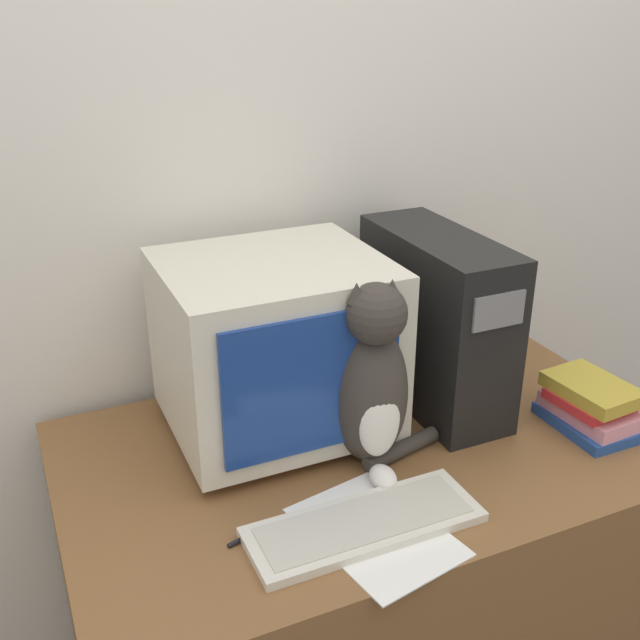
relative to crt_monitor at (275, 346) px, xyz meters
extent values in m
cube|color=silver|center=(0.16, 0.30, 0.32)|extent=(7.00, 0.05, 2.50)
cube|color=brown|center=(0.16, -0.15, -0.57)|extent=(1.31, 0.78, 0.73)
cube|color=beige|center=(0.00, 0.00, -0.19)|extent=(0.32, 0.24, 0.02)
cube|color=beige|center=(0.00, 0.00, 0.01)|extent=(0.45, 0.40, 0.37)
cube|color=navy|center=(0.00, -0.20, 0.01)|extent=(0.36, 0.01, 0.29)
cube|color=black|center=(0.38, -0.03, 0.00)|extent=(0.17, 0.44, 0.40)
cube|color=slate|center=(0.38, -0.25, 0.11)|extent=(0.12, 0.01, 0.07)
cube|color=silver|center=(0.02, -0.38, -0.19)|extent=(0.44, 0.15, 0.02)
cube|color=beige|center=(0.02, -0.38, -0.18)|extent=(0.39, 0.12, 0.00)
ellipsoid|color=#38332D|center=(0.13, -0.18, -0.05)|extent=(0.18, 0.20, 0.31)
ellipsoid|color=white|center=(0.12, -0.25, -0.07)|extent=(0.09, 0.06, 0.17)
sphere|color=#38332D|center=(0.12, -0.21, 0.14)|extent=(0.14, 0.14, 0.12)
cone|color=#38332D|center=(0.09, -0.21, 0.18)|extent=(0.04, 0.04, 0.04)
cone|color=#38332D|center=(0.15, -0.22, 0.18)|extent=(0.04, 0.04, 0.04)
ellipsoid|color=white|center=(0.11, -0.28, -0.18)|extent=(0.06, 0.08, 0.04)
cylinder|color=#38332D|center=(0.20, -0.21, -0.19)|extent=(0.19, 0.08, 0.03)
cube|color=#234793|center=(0.64, -0.28, -0.19)|extent=(0.15, 0.21, 0.02)
cube|color=pink|center=(0.64, -0.28, -0.16)|extent=(0.14, 0.21, 0.03)
cube|color=red|center=(0.63, -0.28, -0.13)|extent=(0.15, 0.16, 0.02)
cube|color=gold|center=(0.63, -0.28, -0.11)|extent=(0.15, 0.20, 0.03)
cylinder|color=black|center=(-0.16, -0.32, -0.20)|extent=(0.13, 0.04, 0.01)
cube|color=white|center=(0.03, -0.40, -0.20)|extent=(0.26, 0.33, 0.00)
camera|label=1|loc=(-0.50, -1.34, 0.70)|focal=42.00mm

